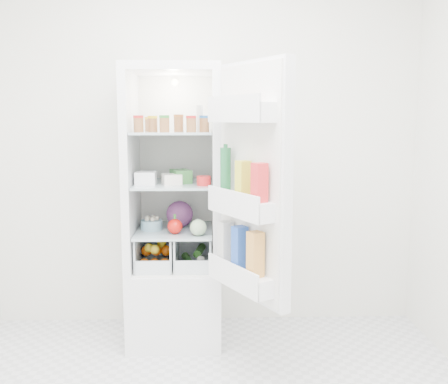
{
  "coord_description": "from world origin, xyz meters",
  "views": [
    {
      "loc": [
        0.03,
        -2.02,
        1.48
      ],
      "look_at": [
        0.12,
        0.95,
        1.03
      ],
      "focal_mm": 40.0,
      "sensor_mm": 36.0,
      "label": 1
    }
  ],
  "objects_px": {
    "refrigerator": "(175,239)",
    "red_cabbage": "(180,214)",
    "mushroom_bowl": "(152,225)",
    "fridge_door": "(250,189)"
  },
  "relations": [
    {
      "from": "refrigerator",
      "to": "red_cabbage",
      "type": "xyz_separation_m",
      "value": [
        0.03,
        0.01,
        0.17
      ]
    },
    {
      "from": "refrigerator",
      "to": "red_cabbage",
      "type": "distance_m",
      "value": 0.17
    },
    {
      "from": "refrigerator",
      "to": "mushroom_bowl",
      "type": "xyz_separation_m",
      "value": [
        -0.15,
        -0.07,
        0.11
      ]
    },
    {
      "from": "fridge_door",
      "to": "red_cabbage",
      "type": "bearing_deg",
      "value": 5.27
    },
    {
      "from": "mushroom_bowl",
      "to": "fridge_door",
      "type": "height_order",
      "value": "fridge_door"
    },
    {
      "from": "refrigerator",
      "to": "red_cabbage",
      "type": "height_order",
      "value": "refrigerator"
    },
    {
      "from": "mushroom_bowl",
      "to": "fridge_door",
      "type": "bearing_deg",
      "value": -41.72
    },
    {
      "from": "refrigerator",
      "to": "red_cabbage",
      "type": "relative_size",
      "value": 10.15
    },
    {
      "from": "red_cabbage",
      "to": "fridge_door",
      "type": "relative_size",
      "value": 0.14
    },
    {
      "from": "mushroom_bowl",
      "to": "red_cabbage",
      "type": "bearing_deg",
      "value": 22.37
    }
  ]
}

